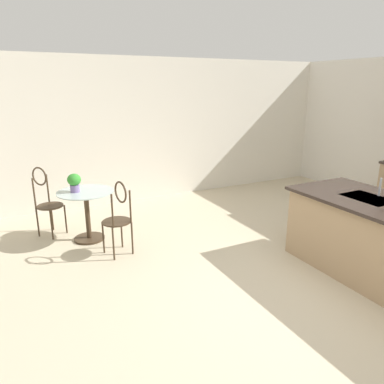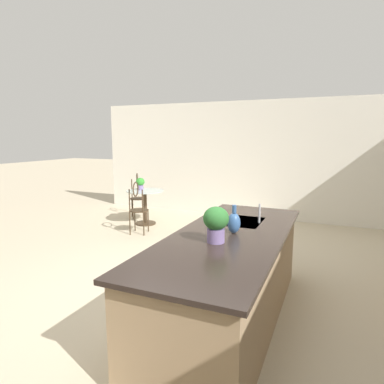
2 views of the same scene
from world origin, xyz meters
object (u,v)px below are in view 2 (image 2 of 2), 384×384
Objects in this scene: potted_plant_counter_near at (216,222)px; bistro_table at (145,204)px; chair_by_island at (138,193)px; vase_on_counter at (234,222)px; chair_near_window at (138,205)px; potted_plant_on_table at (140,183)px.

bistro_table is at bearing -139.92° from potted_plant_counter_near.
chair_by_island is 3.13× the size of potted_plant_counter_near.
bistro_table is 2.78× the size of vase_on_counter.
potted_plant_counter_near reaches higher than chair_by_island.
chair_near_window reaches higher than potted_plant_on_table.
chair_by_island is 3.62× the size of vase_on_counter.
chair_near_window is 1.00× the size of chair_by_island.
chair_near_window is at bearing 20.45° from bistro_table.
chair_by_island is 0.65m from potted_plant_on_table.
chair_by_island is 3.93× the size of potted_plant_on_table.
chair_near_window is 3.93× the size of potted_plant_on_table.
chair_by_island reaches higher than potted_plant_on_table.
vase_on_counter reaches higher than chair_by_island.
vase_on_counter is at bearing 45.01° from potted_plant_on_table.
chair_by_island is 4.78m from vase_on_counter.
potted_plant_on_table is at bearing 38.69° from chair_by_island.
potted_plant_on_table is 4.19m from vase_on_counter.
chair_near_window is 3.62m from potted_plant_counter_near.
chair_by_island is at bearing -135.75° from vase_on_counter.
chair_near_window is (0.71, 0.26, 0.13)m from bistro_table.
bistro_table is at bearing -159.55° from chair_near_window.
chair_by_island is (-1.19, -0.75, 0.00)m from chair_near_window.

